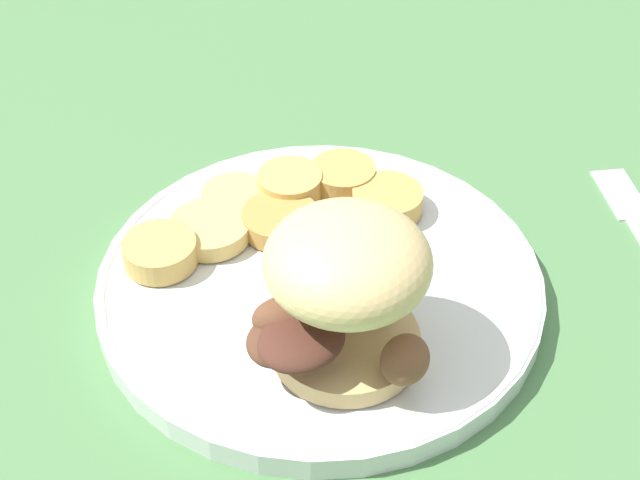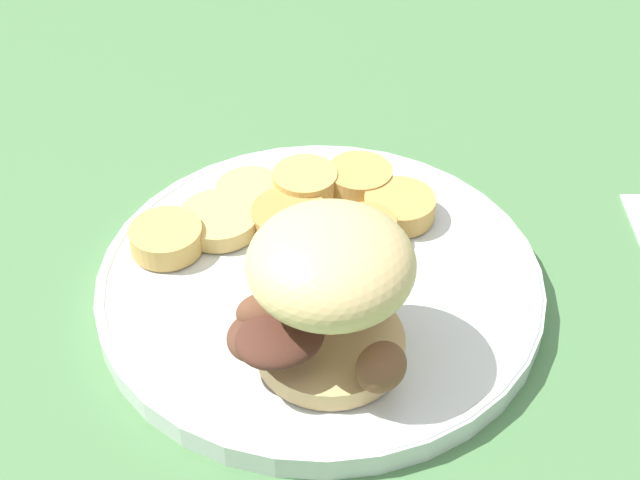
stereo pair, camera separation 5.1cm
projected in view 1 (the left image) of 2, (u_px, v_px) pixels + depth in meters
The scene contains 11 objects.
ground_plane at pixel (320, 293), 0.53m from camera, with size 4.00×4.00×0.00m, color #4C7A47.
dinner_plate at pixel (320, 281), 0.53m from camera, with size 0.26×0.26×0.02m.
sandwich at pixel (342, 288), 0.44m from camera, with size 0.11×0.10×0.09m.
potato_round_0 at pixel (160, 252), 0.52m from camera, with size 0.04×0.04×0.02m, color tan.
potato_round_1 at pixel (210, 229), 0.54m from camera, with size 0.05×0.05×0.01m, color #DBB766.
potato_round_2 at pixel (290, 185), 0.57m from camera, with size 0.04×0.04×0.02m, color tan.
potato_round_3 at pixel (387, 201), 0.56m from camera, with size 0.04×0.04×0.01m, color tan.
potato_round_4 at pixel (276, 222), 0.55m from camera, with size 0.05×0.05×0.01m, color #BC8942.
potato_round_5 at pixel (343, 177), 0.58m from camera, with size 0.04×0.04×0.02m, color tan.
potato_round_6 at pixel (236, 199), 0.57m from camera, with size 0.04×0.04×0.01m, color #DBB766.
potato_round_7 at pixel (359, 227), 0.54m from camera, with size 0.04×0.04×0.02m, color #BC8942.
Camera 1 is at (0.20, 0.32, 0.38)m, focal length 50.00 mm.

